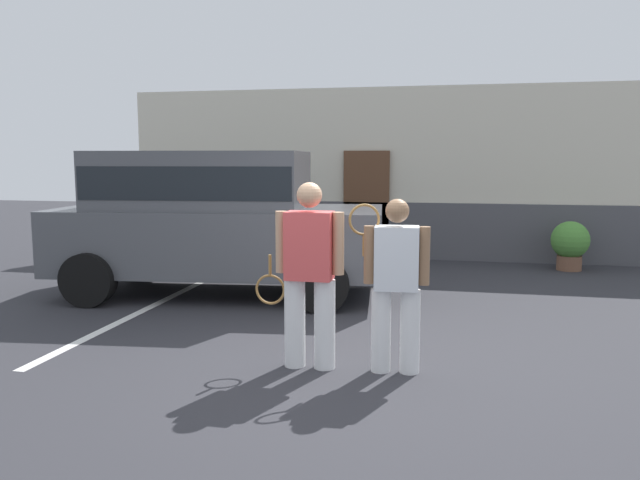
{
  "coord_description": "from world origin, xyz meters",
  "views": [
    {
      "loc": [
        1.1,
        -5.55,
        1.95
      ],
      "look_at": [
        -0.35,
        1.2,
        1.05
      ],
      "focal_mm": 35.16,
      "sensor_mm": 36.0,
      "label": 1
    }
  ],
  "objects": [
    {
      "name": "potted_plant_by_porch",
      "position": [
        3.1,
        5.97,
        0.48
      ],
      "size": [
        0.66,
        0.66,
        0.86
      ],
      "color": "brown",
      "rests_on": "ground_plane"
    },
    {
      "name": "house_frontage",
      "position": [
        -0.01,
        6.84,
        1.56
      ],
      "size": [
        10.9,
        0.4,
        3.32
      ],
      "color": "beige",
      "rests_on": "ground_plane"
    },
    {
      "name": "ground_plane",
      "position": [
        0.0,
        0.0,
        0.0
      ],
      "size": [
        40.0,
        40.0,
        0.0
      ],
      "primitive_type": "plane",
      "color": "#2D2D33"
    },
    {
      "name": "tennis_player_man",
      "position": [
        -0.2,
        0.0,
        0.9
      ],
      "size": [
        0.9,
        0.27,
        1.74
      ],
      "rotation": [
        0.0,
        0.0,
        3.14
      ],
      "color": "white",
      "rests_on": "ground_plane"
    },
    {
      "name": "parked_suv",
      "position": [
        -2.28,
        2.86,
        1.15
      ],
      "size": [
        4.78,
        2.56,
        2.05
      ],
      "rotation": [
        0.0,
        0.0,
        0.11
      ],
      "color": "#4C4F54",
      "rests_on": "ground_plane"
    },
    {
      "name": "tennis_player_woman",
      "position": [
        0.6,
        0.03,
        0.84
      ],
      "size": [
        0.74,
        0.27,
        1.6
      ],
      "rotation": [
        0.0,
        0.0,
        3.21
      ],
      "color": "white",
      "rests_on": "ground_plane"
    },
    {
      "name": "parking_stripe_0",
      "position": [
        -2.8,
        1.5,
        0.0
      ],
      "size": [
        0.12,
        4.4,
        0.01
      ],
      "primitive_type": "cube",
      "color": "silver",
      "rests_on": "ground_plane"
    }
  ]
}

